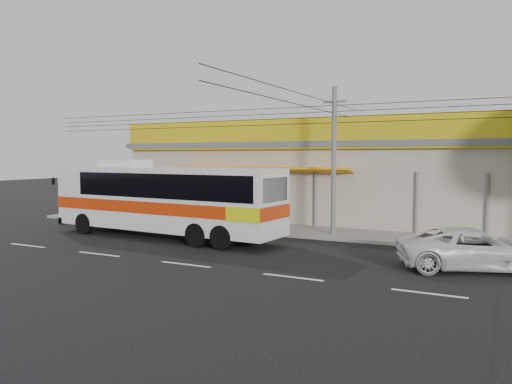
{
  "coord_description": "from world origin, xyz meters",
  "views": [
    {
      "loc": [
        9.87,
        -16.48,
        3.73
      ],
      "look_at": [
        0.42,
        2.0,
        2.23
      ],
      "focal_mm": 35.0,
      "sensor_mm": 36.0,
      "label": 1
    }
  ],
  "objects_px": {
    "motorbike_red": "(88,208)",
    "white_car": "(474,249)",
    "utility_pole": "(334,113)",
    "motorbike_dark": "(116,204)",
    "coach_bus": "(167,196)"
  },
  "relations": [
    {
      "from": "motorbike_red",
      "to": "white_car",
      "type": "height_order",
      "value": "white_car"
    },
    {
      "from": "white_car",
      "to": "utility_pole",
      "type": "xyz_separation_m",
      "value": [
        -6.21,
        4.14,
        4.99
      ]
    },
    {
      "from": "motorbike_red",
      "to": "utility_pole",
      "type": "distance_m",
      "value": 16.19
    },
    {
      "from": "motorbike_red",
      "to": "motorbike_dark",
      "type": "height_order",
      "value": "motorbike_dark"
    },
    {
      "from": "motorbike_dark",
      "to": "utility_pole",
      "type": "relative_size",
      "value": 0.05
    },
    {
      "from": "coach_bus",
      "to": "motorbike_dark",
      "type": "bearing_deg",
      "value": 149.49
    },
    {
      "from": "coach_bus",
      "to": "utility_pole",
      "type": "relative_size",
      "value": 0.35
    },
    {
      "from": "coach_bus",
      "to": "motorbike_dark",
      "type": "height_order",
      "value": "coach_bus"
    },
    {
      "from": "motorbike_dark",
      "to": "utility_pole",
      "type": "bearing_deg",
      "value": -114.67
    },
    {
      "from": "coach_bus",
      "to": "motorbike_red",
      "type": "height_order",
      "value": "coach_bus"
    },
    {
      "from": "coach_bus",
      "to": "white_car",
      "type": "distance_m",
      "value": 12.91
    },
    {
      "from": "motorbike_red",
      "to": "motorbike_dark",
      "type": "distance_m",
      "value": 1.91
    },
    {
      "from": "motorbike_red",
      "to": "utility_pole",
      "type": "xyz_separation_m",
      "value": [
        15.38,
        -0.1,
        5.03
      ]
    },
    {
      "from": "white_car",
      "to": "motorbike_red",
      "type": "bearing_deg",
      "value": 57.83
    },
    {
      "from": "motorbike_red",
      "to": "motorbike_dark",
      "type": "relative_size",
      "value": 1.01
    }
  ]
}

